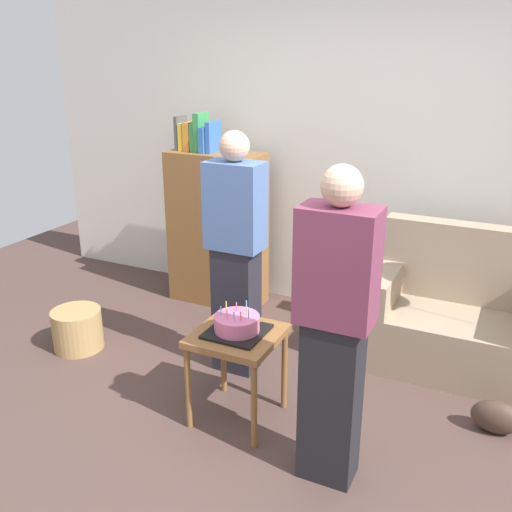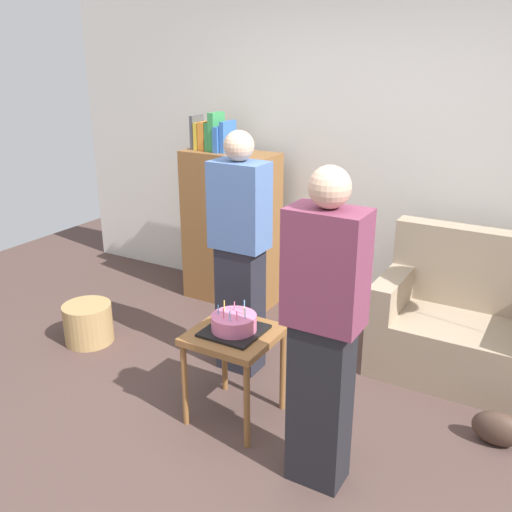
# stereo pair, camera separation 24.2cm
# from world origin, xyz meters

# --- Properties ---
(ground_plane) EXTENTS (8.00, 8.00, 0.00)m
(ground_plane) POSITION_xyz_m (0.00, 0.00, 0.00)
(ground_plane) COLOR #4C3833
(wall_back) EXTENTS (6.00, 0.10, 2.70)m
(wall_back) POSITION_xyz_m (0.00, 2.05, 1.35)
(wall_back) COLOR silver
(wall_back) RESTS_ON ground_plane
(couch) EXTENTS (1.10, 0.70, 0.96)m
(couch) POSITION_xyz_m (0.85, 1.45, 0.34)
(couch) COLOR gray
(couch) RESTS_ON ground_plane
(bookshelf) EXTENTS (0.80, 0.36, 1.61)m
(bookshelf) POSITION_xyz_m (-1.14, 1.68, 0.68)
(bookshelf) COLOR brown
(bookshelf) RESTS_ON ground_plane
(side_table) EXTENTS (0.48, 0.48, 0.57)m
(side_table) POSITION_xyz_m (-0.20, 0.23, 0.48)
(side_table) COLOR brown
(side_table) RESTS_ON ground_plane
(birthday_cake) EXTENTS (0.32, 0.32, 0.17)m
(birthday_cake) POSITION_xyz_m (-0.20, 0.23, 0.62)
(birthday_cake) COLOR black
(birthday_cake) RESTS_ON side_table
(person_blowing_candles) EXTENTS (0.36, 0.22, 1.63)m
(person_blowing_candles) POSITION_xyz_m (-0.47, 0.74, 0.83)
(person_blowing_candles) COLOR #23232D
(person_blowing_candles) RESTS_ON ground_plane
(person_holding_cake) EXTENTS (0.36, 0.22, 1.63)m
(person_holding_cake) POSITION_xyz_m (0.45, -0.00, 0.83)
(person_holding_cake) COLOR black
(person_holding_cake) RESTS_ON ground_plane
(wicker_basket) EXTENTS (0.36, 0.36, 0.30)m
(wicker_basket) POSITION_xyz_m (-1.65, 0.47, 0.15)
(wicker_basket) COLOR #A88451
(wicker_basket) RESTS_ON ground_plane
(handbag) EXTENTS (0.28, 0.14, 0.20)m
(handbag) POSITION_xyz_m (1.21, 0.74, 0.10)
(handbag) COLOR #473328
(handbag) RESTS_ON ground_plane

